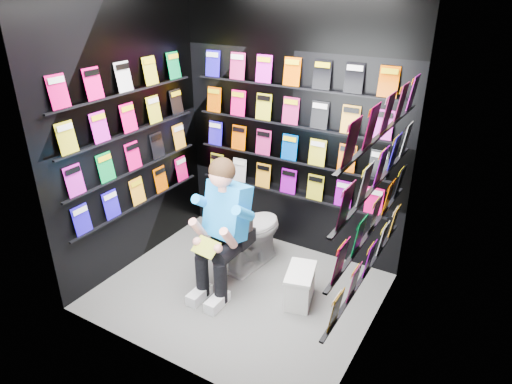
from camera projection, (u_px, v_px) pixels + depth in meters
The scene contains 13 objects.
floor at pixel (239, 291), 4.25m from camera, with size 2.40×2.40×0.00m, color slate.
wall_back at pixel (291, 129), 4.48m from camera, with size 2.40×0.04×2.60m, color black.
wall_front at pixel (152, 209), 2.92m from camera, with size 2.40×0.04×2.60m, color black.
wall_left at pixel (129, 137), 4.26m from camera, with size 0.04×2.00×2.60m, color black.
wall_right at pixel (382, 193), 3.15m from camera, with size 0.04×2.00×2.60m, color black.
comics_back at pixel (290, 129), 4.46m from camera, with size 2.10×0.06×1.37m, color #F2086B, non-canonical shape.
comics_left at pixel (131, 137), 4.24m from camera, with size 0.06×1.70×1.37m, color #F2086B, non-canonical shape.
comics_right at pixel (378, 191), 3.16m from camera, with size 0.06×1.70×1.37m, color #F2086B, non-canonical shape.
toilet at pixel (251, 232), 4.52m from camera, with size 0.42×0.75×0.73m, color silver.
longbox at pixel (300, 287), 4.07m from camera, with size 0.21×0.39×0.29m, color white.
longbox_lid at pixel (301, 272), 4.00m from camera, with size 0.23×0.41×0.03m, color white.
reader at pixel (228, 211), 4.05m from camera, with size 0.52×0.76×1.39m, color #1F88E5, non-canonical shape.
held_comic at pixel (206, 247), 3.86m from camera, with size 0.24×0.01×0.16m, color green.
Camera 1 is at (1.90, -2.90, 2.64)m, focal length 32.00 mm.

